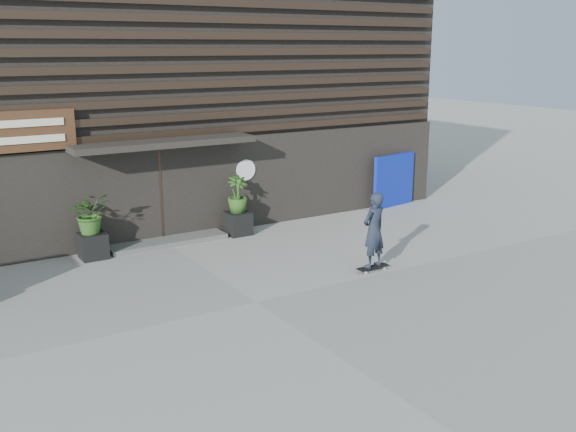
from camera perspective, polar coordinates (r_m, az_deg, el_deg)
ground at (r=12.82m, az=-2.77°, el=-7.48°), size 80.00×80.00×0.00m
entrance_step at (r=16.76m, az=-10.43°, el=-2.16°), size 3.00×0.80×0.12m
planter_pot_left at (r=15.96m, az=-16.56°, el=-2.48°), size 0.60×0.60×0.60m
bamboo_left at (r=15.76m, az=-16.76°, el=0.23°), size 0.86×0.75×0.96m
planter_pot_right at (r=17.27m, az=-4.35°, el=-0.64°), size 0.60×0.60×0.60m
bamboo_right at (r=17.08m, az=-4.40°, el=1.89°), size 0.54×0.54×0.96m
blue_tarp at (r=20.45m, az=9.16°, el=3.07°), size 1.72×0.40×1.61m
building at (r=21.19m, az=-16.38°, el=11.75°), size 18.00×11.00×8.00m
skateboarder at (r=14.38m, az=7.46°, el=-1.25°), size 0.78×0.51×1.76m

